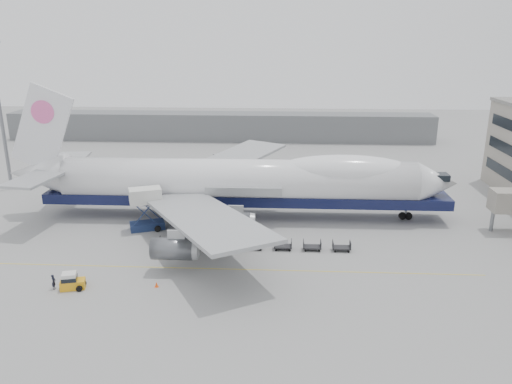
# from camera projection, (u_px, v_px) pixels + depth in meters

# --- Properties ---
(ground) EXTENTS (260.00, 260.00, 0.00)m
(ground) POSITION_uv_depth(u_px,v_px,m) (231.00, 248.00, 64.55)
(ground) COLOR gray
(ground) RESTS_ON ground
(apron_line) EXTENTS (60.00, 0.15, 0.01)m
(apron_line) POSITION_uv_depth(u_px,v_px,m) (226.00, 269.00, 58.83)
(apron_line) COLOR gold
(apron_line) RESTS_ON ground
(hangar) EXTENTS (110.00, 8.00, 7.00)m
(hangar) POSITION_uv_depth(u_px,v_px,m) (220.00, 126.00, 130.67)
(hangar) COLOR slate
(hangar) RESTS_ON ground
(floodlight_mast) EXTENTS (2.40, 2.40, 25.43)m
(floodlight_mast) POSITION_uv_depth(u_px,v_px,m) (0.00, 109.00, 85.26)
(floodlight_mast) COLOR slate
(floodlight_mast) RESTS_ON ground
(airliner) EXTENTS (67.00, 55.30, 19.98)m
(airliner) POSITION_uv_depth(u_px,v_px,m) (243.00, 181.00, 74.25)
(airliner) COLOR white
(airliner) RESTS_ON ground
(catering_truck) EXTENTS (5.25, 4.37, 6.04)m
(catering_truck) POSITION_uv_depth(u_px,v_px,m) (146.00, 206.00, 69.98)
(catering_truck) COLOR navy
(catering_truck) RESTS_ON ground
(baggage_tug) EXTENTS (2.83, 1.98, 1.88)m
(baggage_tug) POSITION_uv_depth(u_px,v_px,m) (71.00, 282.00, 54.06)
(baggage_tug) COLOR orange
(baggage_tug) RESTS_ON ground
(ground_worker) EXTENTS (0.46, 0.65, 1.70)m
(ground_worker) POSITION_uv_depth(u_px,v_px,m) (54.00, 282.00, 53.99)
(ground_worker) COLOR black
(ground_worker) RESTS_ON ground
(traffic_cone) EXTENTS (0.41, 0.41, 0.61)m
(traffic_cone) POSITION_uv_depth(u_px,v_px,m) (156.00, 284.00, 54.59)
(traffic_cone) COLOR #FD4E0D
(traffic_cone) RESTS_ON ground
(dolly_0) EXTENTS (2.30, 1.35, 1.30)m
(dolly_0) POSITION_uv_depth(u_px,v_px,m) (168.00, 243.00, 64.81)
(dolly_0) COLOR #2D2D30
(dolly_0) RESTS_ON ground
(dolly_1) EXTENTS (2.30, 1.35, 1.30)m
(dolly_1) POSITION_uv_depth(u_px,v_px,m) (196.00, 244.00, 64.62)
(dolly_1) COLOR #2D2D30
(dolly_1) RESTS_ON ground
(dolly_2) EXTENTS (2.30, 1.35, 1.30)m
(dolly_2) POSITION_uv_depth(u_px,v_px,m) (225.00, 244.00, 64.43)
(dolly_2) COLOR #2D2D30
(dolly_2) RESTS_ON ground
(dolly_3) EXTENTS (2.30, 1.35, 1.30)m
(dolly_3) POSITION_uv_depth(u_px,v_px,m) (254.00, 245.00, 64.24)
(dolly_3) COLOR #2D2D30
(dolly_3) RESTS_ON ground
(dolly_4) EXTENTS (2.30, 1.35, 1.30)m
(dolly_4) POSITION_uv_depth(u_px,v_px,m) (283.00, 246.00, 64.05)
(dolly_4) COLOR #2D2D30
(dolly_4) RESTS_ON ground
(dolly_5) EXTENTS (2.30, 1.35, 1.30)m
(dolly_5) POSITION_uv_depth(u_px,v_px,m) (312.00, 246.00, 63.86)
(dolly_5) COLOR #2D2D30
(dolly_5) RESTS_ON ground
(dolly_6) EXTENTS (2.30, 1.35, 1.30)m
(dolly_6) POSITION_uv_depth(u_px,v_px,m) (341.00, 247.00, 63.67)
(dolly_6) COLOR #2D2D30
(dolly_6) RESTS_ON ground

